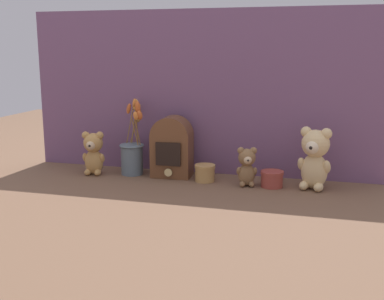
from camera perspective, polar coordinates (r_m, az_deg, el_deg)
name	(u,v)px	position (r m, az deg, el deg)	size (l,w,h in m)	color
ground_plane	(191,182)	(2.03, -0.15, -3.76)	(4.00, 4.00, 0.00)	brown
backdrop_wall	(201,93)	(2.12, 1.04, 6.78)	(1.57, 0.02, 0.71)	#704C70
teddy_bear_large	(315,157)	(1.95, 14.33, -0.83)	(0.14, 0.13, 0.25)	#DBBC84
teddy_bear_medium	(93,152)	(2.16, -11.61, -0.25)	(0.11, 0.10, 0.19)	tan
teddy_bear_small	(247,166)	(1.96, 6.52, -1.87)	(0.09, 0.08, 0.16)	olive
flower_vase	(133,152)	(2.14, -7.05, -0.22)	(0.12, 0.14, 0.33)	slate
vintage_radio	(172,146)	(2.08, -2.40, 0.43)	(0.17, 0.12, 0.26)	brown
decorative_tin_tall	(272,179)	(1.97, 9.46, -3.39)	(0.09, 0.09, 0.07)	#993D33
decorative_tin_short	(205,173)	(2.02, 1.55, -2.72)	(0.09, 0.09, 0.07)	tan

